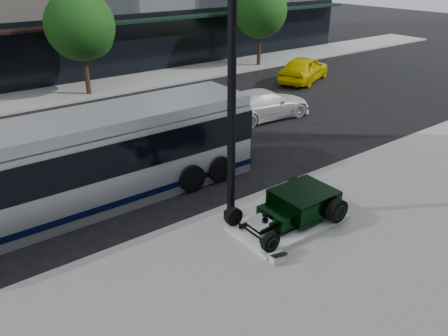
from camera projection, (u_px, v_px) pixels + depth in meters
ground at (198, 182)px, 15.58m from camera, size 120.00×120.00×0.00m
sidewalk_far at (67, 93)px, 25.70m from camera, size 70.00×4.00×0.12m
street_trees at (83, 28)px, 24.04m from camera, size 29.80×3.80×5.70m
display_plinth at (289, 222)px, 12.85m from camera, size 3.40×1.80×0.15m
hot_rod at (298, 204)px, 12.81m from camera, size 3.22×2.00×0.81m
info_plaque at (278, 258)px, 11.25m from camera, size 0.46×0.39×0.31m
lamppost at (232, 100)px, 11.63m from camera, size 0.44×0.44×7.95m
transit_bus at (76, 164)px, 13.49m from camera, size 12.12×2.88×2.92m
white_sedan at (264, 104)px, 21.58m from camera, size 5.14×2.42×1.45m
yellow_taxi at (304, 69)px, 28.14m from camera, size 5.22×3.68×1.65m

